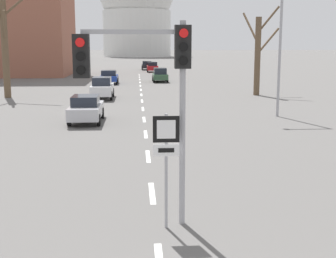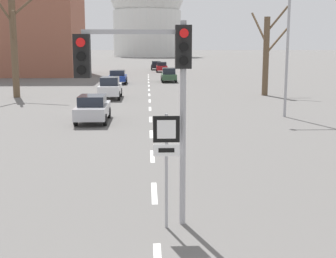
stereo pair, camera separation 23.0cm
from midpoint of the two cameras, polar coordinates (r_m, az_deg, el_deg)
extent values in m
cube|color=silver|center=(13.57, -1.20, -7.77)|extent=(0.16, 2.00, 0.01)
cube|color=silver|center=(17.90, -1.54, -3.33)|extent=(0.16, 2.00, 0.01)
cube|color=silver|center=(22.30, -1.75, -0.63)|extent=(0.16, 2.00, 0.01)
cube|color=silver|center=(26.74, -1.89, 1.18)|extent=(0.16, 2.00, 0.01)
cube|color=silver|center=(31.19, -2.00, 2.47)|extent=(0.16, 2.00, 0.01)
cube|color=silver|center=(35.65, -2.07, 3.44)|extent=(0.16, 2.00, 0.01)
cube|color=silver|center=(40.13, -2.13, 4.20)|extent=(0.16, 2.00, 0.01)
cube|color=silver|center=(44.60, -2.18, 4.80)|extent=(0.16, 2.00, 0.01)
cube|color=silver|center=(49.09, -2.22, 5.29)|extent=(0.16, 2.00, 0.01)
cube|color=silver|center=(53.57, -2.25, 5.70)|extent=(0.16, 2.00, 0.01)
cube|color=silver|center=(58.06, -2.27, 6.05)|extent=(0.16, 2.00, 0.01)
cube|color=silver|center=(62.55, -2.30, 6.35)|extent=(0.16, 2.00, 0.01)
cube|color=silver|center=(67.04, -2.32, 6.61)|extent=(0.16, 2.00, 0.01)
cylinder|color=#9E9EA3|center=(10.74, 2.44, 0.40)|extent=(0.14, 0.14, 4.73)
cube|color=black|center=(10.59, 2.51, 9.96)|extent=(0.36, 0.28, 0.96)
cylinder|color=red|center=(10.42, 2.61, 11.60)|extent=(0.20, 0.06, 0.20)
cylinder|color=black|center=(10.42, 2.59, 9.96)|extent=(0.20, 0.06, 0.20)
cylinder|color=black|center=(10.42, 2.58, 8.32)|extent=(0.20, 0.06, 0.20)
cube|color=#9E9EA3|center=(10.55, -3.70, 11.74)|extent=(2.25, 0.10, 0.10)
cube|color=black|center=(10.63, -9.81, 8.75)|extent=(0.36, 0.28, 0.96)
cylinder|color=red|center=(10.46, -9.98, 10.35)|extent=(0.20, 0.06, 0.20)
cylinder|color=black|center=(10.46, -9.93, 8.73)|extent=(0.20, 0.06, 0.20)
cylinder|color=black|center=(10.48, -9.88, 7.10)|extent=(0.20, 0.06, 0.20)
cylinder|color=#9E9EA3|center=(10.70, 0.41, -5.24)|extent=(0.07, 0.07, 2.68)
cube|color=black|center=(10.46, 0.43, -0.03)|extent=(0.60, 0.03, 0.60)
cube|color=white|center=(10.44, 0.43, -0.04)|extent=(0.42, 0.01, 0.42)
cube|color=white|center=(10.56, 0.42, -2.59)|extent=(0.60, 0.03, 0.28)
cube|color=black|center=(10.54, 0.43, -2.61)|extent=(0.36, 0.01, 0.10)
cylinder|color=#9E9EA3|center=(28.31, 14.55, 8.80)|extent=(0.16, 0.16, 7.32)
cube|color=navy|center=(51.84, -6.01, 6.21)|extent=(1.85, 4.04, 0.57)
cube|color=#1E232D|center=(51.60, -6.04, 6.83)|extent=(1.57, 1.94, 0.57)
cylinder|color=black|center=(53.17, -6.87, 5.99)|extent=(0.18, 0.72, 0.72)
cylinder|color=black|center=(53.07, -4.98, 6.02)|extent=(0.18, 0.72, 0.72)
cylinder|color=black|center=(50.68, -7.08, 5.78)|extent=(0.18, 0.72, 0.72)
cylinder|color=black|center=(50.57, -5.09, 5.81)|extent=(0.18, 0.72, 0.72)
cube|color=#2D4C33|center=(54.38, 0.21, 6.44)|extent=(1.66, 4.42, 0.60)
cube|color=#1E232D|center=(54.12, 0.22, 7.09)|extent=(1.41, 2.12, 0.68)
cylinder|color=black|center=(55.73, -0.67, 6.22)|extent=(0.18, 0.66, 0.66)
cylinder|color=black|center=(55.80, 0.94, 6.22)|extent=(0.18, 0.66, 0.66)
cylinder|color=black|center=(53.00, -0.57, 6.01)|extent=(0.18, 0.66, 0.66)
cylinder|color=black|center=(53.08, 1.12, 6.02)|extent=(0.18, 0.66, 0.66)
cube|color=black|center=(81.07, -1.36, 7.67)|extent=(1.73, 4.18, 0.58)
cube|color=#1E232D|center=(80.84, -1.36, 8.07)|extent=(1.47, 2.01, 0.58)
cylinder|color=black|center=(82.37, -1.95, 7.51)|extent=(0.18, 0.67, 0.67)
cylinder|color=black|center=(82.40, -0.81, 7.51)|extent=(0.18, 0.67, 0.67)
cylinder|color=black|center=(79.78, -1.93, 7.42)|extent=(0.18, 0.67, 0.67)
cylinder|color=black|center=(79.81, -0.75, 7.43)|extent=(0.18, 0.67, 0.67)
cube|color=silver|center=(37.44, -6.88, 4.82)|extent=(1.62, 4.32, 0.74)
cube|color=#1E232D|center=(37.17, -6.93, 5.84)|extent=(1.38, 2.07, 0.62)
cylinder|color=black|center=(38.87, -7.85, 4.44)|extent=(0.18, 0.72, 0.72)
cylinder|color=black|center=(38.76, -5.60, 4.47)|extent=(0.18, 0.72, 0.72)
cylinder|color=black|center=(36.22, -8.23, 4.02)|extent=(0.18, 0.72, 0.72)
cylinder|color=black|center=(36.10, -5.82, 4.05)|extent=(0.18, 0.72, 0.72)
cube|color=maroon|center=(74.29, -0.68, 7.47)|extent=(1.67, 3.91, 0.68)
cube|color=#1E232D|center=(74.06, -0.68, 7.95)|extent=(1.42, 1.88, 0.58)
cylinder|color=black|center=(75.49, -1.32, 7.25)|extent=(0.18, 0.64, 0.64)
cylinder|color=black|center=(75.54, -0.11, 7.26)|extent=(0.18, 0.64, 0.64)
cylinder|color=black|center=(73.07, -1.27, 7.16)|extent=(0.18, 0.64, 0.64)
cylinder|color=black|center=(73.12, -0.03, 7.16)|extent=(0.18, 0.64, 0.64)
cube|color=#B7B7BC|center=(26.12, -8.89, 2.26)|extent=(1.63, 4.16, 0.65)
cube|color=#1E232D|center=(25.84, -8.97, 3.48)|extent=(1.39, 2.00, 0.53)
cylinder|color=black|center=(27.53, -10.17, 1.94)|extent=(0.18, 0.63, 0.63)
cylinder|color=black|center=(27.36, -6.98, 1.98)|extent=(0.18, 0.63, 0.63)
cylinder|color=black|center=(25.00, -10.93, 1.09)|extent=(0.18, 0.63, 0.63)
cylinder|color=black|center=(24.82, -7.43, 1.13)|extent=(0.18, 0.63, 0.63)
cylinder|color=brown|center=(39.92, -18.10, 9.46)|extent=(0.54, 0.54, 8.04)
cylinder|color=brown|center=(39.53, -19.66, 14.10)|extent=(1.50, 1.67, 2.81)
cylinder|color=brown|center=(38.71, -18.11, 11.83)|extent=(0.84, 2.50, 2.36)
cylinder|color=brown|center=(40.32, 12.01, 8.63)|extent=(0.50, 0.50, 6.49)
cylinder|color=brown|center=(41.27, 11.17, 12.07)|extent=(0.92, 2.29, 2.62)
cylinder|color=brown|center=(41.14, 13.34, 10.48)|extent=(2.17, 1.43, 2.17)
cylinder|color=brown|center=(40.52, 13.35, 12.91)|extent=(1.78, 0.31, 2.18)
cylinder|color=silver|center=(175.57, -2.51, 11.52)|extent=(24.82, 24.82, 16.55)
cube|color=#935642|center=(70.73, -18.29, 14.47)|extent=(18.00, 14.00, 20.15)
camera|label=1|loc=(0.11, -89.36, 0.12)|focal=50.00mm
camera|label=2|loc=(0.11, 90.64, -0.12)|focal=50.00mm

